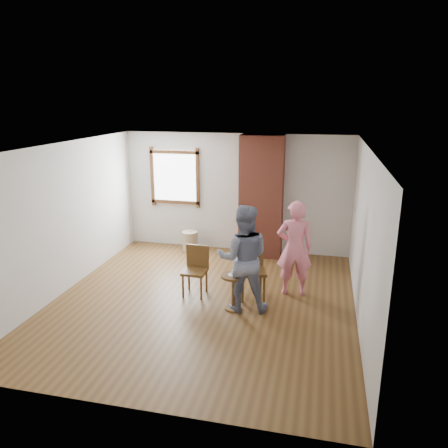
{
  "coord_description": "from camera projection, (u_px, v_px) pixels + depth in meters",
  "views": [
    {
      "loc": [
        1.86,
        -6.5,
        3.32
      ],
      "look_at": [
        0.18,
        0.8,
        1.15
      ],
      "focal_mm": 35.0,
      "sensor_mm": 36.0,
      "label": 1
    }
  ],
  "objects": [
    {
      "name": "ground",
      "position": [
        203.0,
        301.0,
        7.41
      ],
      "size": [
        5.5,
        5.5,
        0.0
      ],
      "primitive_type": "plane",
      "color": "brown",
      "rests_on": "ground"
    },
    {
      "name": "room_shell",
      "position": [
        208.0,
        189.0,
        7.48
      ],
      "size": [
        5.04,
        5.52,
        2.62
      ],
      "color": "silver",
      "rests_on": "ground"
    },
    {
      "name": "brick_chimney",
      "position": [
        261.0,
        197.0,
        9.26
      ],
      "size": [
        0.9,
        0.5,
        2.6
      ],
      "primitive_type": "cube",
      "color": "#A54E3A",
      "rests_on": "ground"
    },
    {
      "name": "stoneware_crock",
      "position": [
        190.0,
        241.0,
        9.8
      ],
      "size": [
        0.39,
        0.39,
        0.44
      ],
      "primitive_type": "cylinder",
      "rotation": [
        0.0,
        0.0,
        -0.15
      ],
      "color": "tan",
      "rests_on": "ground"
    },
    {
      "name": "dark_pot",
      "position": [
        192.0,
        248.0,
        9.83
      ],
      "size": [
        0.15,
        0.15,
        0.14
      ],
      "primitive_type": "cylinder",
      "rotation": [
        0.0,
        0.0,
        -0.15
      ],
      "color": "black",
      "rests_on": "ground"
    },
    {
      "name": "dining_chair_left",
      "position": [
        196.0,
        267.0,
        7.59
      ],
      "size": [
        0.41,
        0.41,
        0.86
      ],
      "rotation": [
        0.0,
        0.0,
        -0.02
      ],
      "color": "brown",
      "rests_on": "ground"
    },
    {
      "name": "dining_chair_right",
      "position": [
        251.0,
        267.0,
        7.47
      ],
      "size": [
        0.56,
        0.56,
        0.96
      ],
      "rotation": [
        0.0,
        0.0,
        0.31
      ],
      "color": "brown",
      "rests_on": "ground"
    },
    {
      "name": "side_table",
      "position": [
        233.0,
        286.0,
        7.02
      ],
      "size": [
        0.4,
        0.4,
        0.6
      ],
      "color": "brown",
      "rests_on": "ground"
    },
    {
      "name": "cake_plate",
      "position": [
        234.0,
        275.0,
        6.96
      ],
      "size": [
        0.18,
        0.18,
        0.01
      ],
      "primitive_type": "cylinder",
      "color": "white",
      "rests_on": "side_table"
    },
    {
      "name": "cake_slice",
      "position": [
        234.0,
        273.0,
        6.95
      ],
      "size": [
        0.08,
        0.07,
        0.06
      ],
      "primitive_type": "cube",
      "color": "white",
      "rests_on": "cake_plate"
    },
    {
      "name": "man",
      "position": [
        243.0,
        258.0,
        6.92
      ],
      "size": [
        0.95,
        0.79,
        1.74
      ],
      "primitive_type": "imported",
      "rotation": [
        0.0,
        0.0,
        3.31
      ],
      "color": "#16203D",
      "rests_on": "ground"
    },
    {
      "name": "person_pink",
      "position": [
        295.0,
        248.0,
        7.47
      ],
      "size": [
        0.66,
        0.48,
        1.68
      ],
      "primitive_type": "imported",
      "rotation": [
        0.0,
        0.0,
        3.27
      ],
      "color": "pink",
      "rests_on": "ground"
    }
  ]
}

